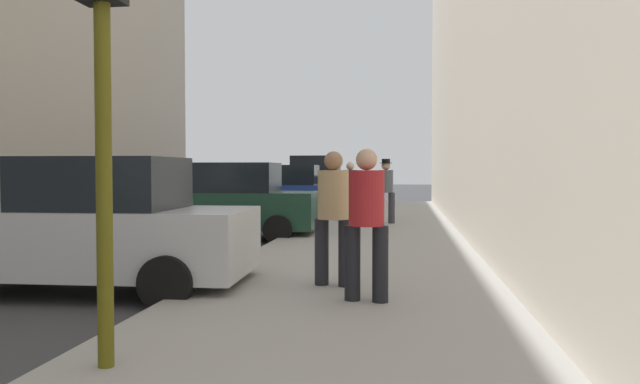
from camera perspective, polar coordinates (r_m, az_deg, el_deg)
The scene contains 13 objects.
ground_plane at distance 11.89m, azimuth -26.91°, elevation -6.03°, with size 120.00×120.00×0.00m, color #38383A.
sidewalk at distance 9.84m, azimuth 3.48°, elevation -7.03°, with size 4.00×40.00×0.15m, color gray.
parked_silver_sedan at distance 8.76m, azimuth -19.99°, elevation -3.16°, with size 4.25×2.15×1.79m.
parked_dark_green_sedan at distance 14.81m, azimuth -8.25°, elevation -0.98°, with size 4.23×2.12×1.79m.
parked_blue_sedan at distance 21.55m, azimuth -3.19°, elevation -0.03°, with size 4.24×2.14×1.79m.
parked_black_suv at distance 27.91m, azimuth -0.70°, elevation 0.82°, with size 4.63×2.12×2.25m.
fire_hydrant at distance 15.83m, azimuth -0.55°, elevation -2.04°, with size 0.42×0.22×0.70m.
traffic_light at distance 5.03m, azimuth -19.27°, elevation 14.96°, with size 0.32×0.32×3.60m.
pedestrian_in_jeans at distance 18.56m, azimuth 2.78°, elevation 0.43°, with size 0.52×0.46×1.71m.
pedestrian_with_beanie at distance 17.27m, azimuth 6.04°, elevation 0.41°, with size 0.50×0.40×1.78m.
pedestrian_in_red_jacket at distance 6.99m, azimuth 4.27°, elevation -2.24°, with size 0.52×0.46×1.71m.
pedestrian_in_tan_coat at distance 7.91m, azimuth 1.24°, elevation -1.73°, with size 0.53×0.48×1.71m.
rolling_suitcase at distance 17.80m, azimuth 3.63°, elevation -1.62°, with size 0.44×0.61×1.04m.
Camera 1 is at (6.71, -9.69, 1.63)m, focal length 35.00 mm.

